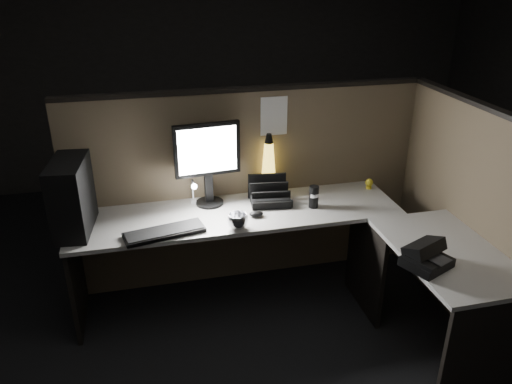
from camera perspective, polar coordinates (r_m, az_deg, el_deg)
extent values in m
plane|color=black|center=(3.46, 2.63, -17.36)|extent=(6.00, 6.00, 0.00)
plane|color=#282623|center=(5.60, -5.71, 14.64)|extent=(6.00, 0.00, 6.00)
cube|color=brown|center=(3.81, -0.94, 0.40)|extent=(2.66, 0.06, 1.50)
cube|color=brown|center=(3.65, 22.99, -2.87)|extent=(0.06, 1.66, 1.50)
cube|color=#A7A49D|center=(3.51, -2.17, -2.51)|extent=(2.30, 0.60, 0.03)
cube|color=#A7A49D|center=(3.27, 21.10, -6.46)|extent=(0.60, 1.00, 0.03)
cube|color=black|center=(3.68, -19.83, -9.29)|extent=(0.03, 0.55, 0.70)
cube|color=black|center=(3.17, 24.89, -16.39)|extent=(0.55, 0.03, 0.70)
cube|color=black|center=(3.69, 12.37, -8.15)|extent=(0.03, 0.55, 0.70)
cube|color=black|center=(3.38, -20.31, -0.47)|extent=(0.25, 0.47, 0.48)
cylinder|color=black|center=(3.63, -5.31, -1.21)|extent=(0.20, 0.20, 0.02)
cube|color=black|center=(3.60, -5.43, 0.63)|extent=(0.06, 0.05, 0.22)
cube|color=black|center=(3.49, -5.60, 4.85)|extent=(0.47, 0.08, 0.38)
cube|color=white|center=(3.47, -5.56, 4.75)|extent=(0.41, 0.04, 0.32)
cube|color=black|center=(3.27, -10.42, -4.56)|extent=(0.54, 0.27, 0.03)
ellipsoid|color=black|center=(3.43, 0.03, -2.52)|extent=(0.10, 0.07, 0.04)
cube|color=silver|center=(3.65, -7.16, -1.07)|extent=(0.04, 0.04, 0.03)
cylinder|color=silver|center=(3.61, -7.23, 0.26)|extent=(0.01, 0.01, 0.16)
cylinder|color=silver|center=(3.53, -7.20, 1.09)|extent=(0.01, 0.11, 0.01)
sphere|color=white|center=(3.47, -7.08, 0.62)|extent=(0.04, 0.04, 0.04)
cube|color=black|center=(3.63, 1.58, -0.77)|extent=(0.31, 0.28, 0.06)
cube|color=black|center=(3.57, 1.74, -0.38)|extent=(0.28, 0.05, 0.10)
cube|color=black|center=(3.66, 1.26, 1.05)|extent=(0.28, 0.05, 0.19)
cone|color=black|center=(3.75, 1.42, 0.89)|extent=(0.13, 0.13, 0.15)
cone|color=gold|center=(3.67, 1.46, 3.76)|extent=(0.10, 0.10, 0.25)
sphere|color=brown|center=(3.70, 1.44, 2.60)|extent=(0.05, 0.05, 0.05)
sphere|color=brown|center=(3.67, 1.46, 3.93)|extent=(0.04, 0.04, 0.04)
cone|color=black|center=(3.62, 1.48, 6.14)|extent=(0.06, 0.06, 0.07)
cylinder|color=black|center=(3.56, 6.62, -0.54)|extent=(0.07, 0.07, 0.16)
imported|color=#B3B3BA|center=(3.27, -2.11, -3.35)|extent=(0.15, 0.15, 0.10)
sphere|color=yellow|center=(3.93, 12.81, 1.07)|extent=(0.06, 0.06, 0.06)
cube|color=white|center=(3.62, 2.07, 8.67)|extent=(0.20, 0.00, 0.28)
cube|color=black|center=(3.05, 18.90, -7.56)|extent=(0.31, 0.30, 0.05)
cube|color=black|center=(3.05, 18.66, -6.13)|extent=(0.29, 0.23, 0.11)
cube|color=black|center=(2.96, 18.26, -7.79)|extent=(0.12, 0.19, 0.04)
cube|color=#3F3F42|center=(3.04, 20.16, -7.22)|extent=(0.14, 0.14, 0.00)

